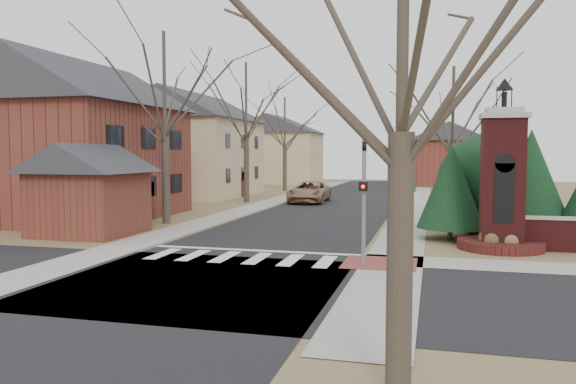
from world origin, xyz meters
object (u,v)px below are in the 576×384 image
(pickup_truck, at_px, (309,192))
(brick_gate_monument, at_px, (502,193))
(traffic_signal_pole, at_px, (364,187))
(sign_post, at_px, (406,203))
(distant_car, at_px, (405,180))

(pickup_truck, bearing_deg, brick_gate_monument, -59.49)
(traffic_signal_pole, xyz_separation_m, brick_gate_monument, (4.70, 4.42, -0.42))
(traffic_signal_pole, bearing_deg, pickup_truck, 106.70)
(sign_post, distance_m, brick_gate_monument, 4.55)
(traffic_signal_pole, height_order, pickup_truck, traffic_signal_pole)
(traffic_signal_pole, relative_size, sign_post, 1.64)
(sign_post, relative_size, brick_gate_monument, 0.42)
(traffic_signal_pole, distance_m, distant_car, 45.84)
(sign_post, bearing_deg, brick_gate_monument, 41.42)
(brick_gate_monument, height_order, pickup_truck, brick_gate_monument)
(brick_gate_monument, bearing_deg, pickup_truck, 122.42)
(pickup_truck, xyz_separation_m, distant_car, (5.82, 23.39, -0.13))
(traffic_signal_pole, distance_m, sign_post, 2.02)
(traffic_signal_pole, bearing_deg, sign_post, 47.57)
(pickup_truck, bearing_deg, sign_post, -71.01)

